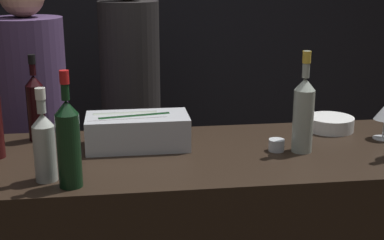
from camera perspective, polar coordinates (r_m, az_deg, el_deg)
The scene contains 10 objects.
wall_back_chalkboard at distance 3.81m, azimuth -3.88°, elevation 11.77°, with size 6.40×0.06×2.80m.
ice_bin_with_bottles at distance 2.08m, azimuth -6.05°, elevation -0.99°, with size 0.39×0.20×0.13m.
bowl_white at distance 2.37m, azimuth 14.53°, elevation -0.32°, with size 0.20×0.20×0.06m.
candle_votive at distance 2.07m, azimuth 9.00°, elevation -2.65°, with size 0.06×0.06×0.05m.
red_wine_bottle_burgundy at distance 1.72m, azimuth -13.05°, elevation -2.16°, with size 0.08×0.08×0.38m.
red_wine_bottle_black_foil at distance 2.23m, azimuth -16.35°, elevation 1.52°, with size 0.07×0.07×0.35m.
white_wine_bottle at distance 1.79m, azimuth -15.49°, elevation -2.41°, with size 0.07×0.07×0.31m.
rose_wine_bottle at distance 2.04m, azimuth 11.81°, elevation 0.85°, with size 0.08×0.08×0.38m.
person_in_hoodie at distance 2.77m, azimuth -16.62°, elevation -0.51°, with size 0.36×0.36×1.66m.
person_blond_tee at distance 3.10m, azimuth -6.53°, elevation 2.45°, with size 0.34×0.34×1.71m.
Camera 1 is at (-0.26, -1.55, 1.68)m, focal length 50.00 mm.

